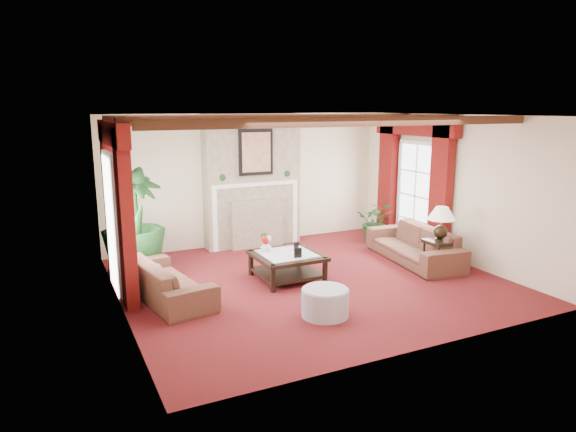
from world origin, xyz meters
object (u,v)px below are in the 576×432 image
coffee_table (287,266)px  side_table (439,255)px  sofa_left (167,273)px  potted_palm (134,243)px  sofa_right (414,239)px  ottoman (325,303)px

coffee_table → side_table: side_table is taller
sofa_left → potted_palm: 1.50m
potted_palm → side_table: (4.85, -2.19, -0.26)m
potted_palm → side_table: 5.33m
sofa_left → side_table: 4.69m
side_table → sofa_right: bearing=94.5°
sofa_right → potted_palm: 5.05m
potted_palm → side_table: potted_palm is taller
coffee_table → ottoman: 1.64m
sofa_right → potted_palm: bearing=-100.9°
ottoman → side_table: bearing=17.7°
side_table → coffee_table: bearing=164.6°
sofa_left → coffee_table: (2.01, 0.01, -0.17)m
coffee_table → ottoman: (-0.20, -1.62, -0.03)m
sofa_left → ottoman: sofa_left is taller
sofa_left → potted_palm: bearing=-1.1°
sofa_right → ottoman: sofa_right is taller
sofa_right → side_table: sofa_right is taller
sofa_left → sofa_right: sofa_right is taller
sofa_left → coffee_table: sofa_left is taller
coffee_table → side_table: size_ratio=1.96×
sofa_right → ottoman: bearing=-54.1°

